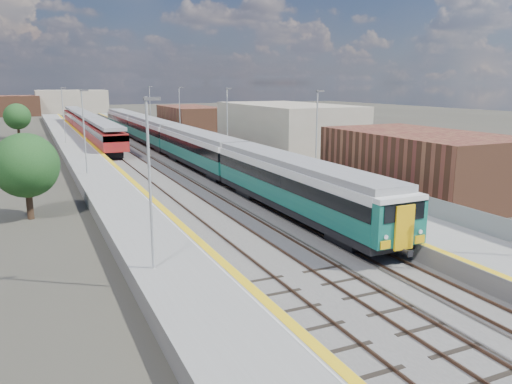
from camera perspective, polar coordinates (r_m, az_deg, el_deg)
ground at (r=65.23m, az=-11.25°, el=4.13°), size 320.00×320.00×0.00m
ballast_bed at (r=67.19m, az=-13.62°, el=4.28°), size 10.50×155.00×0.06m
tracks at (r=68.92m, az=-13.41°, el=4.55°), size 8.96×160.00×0.17m
platform_right at (r=68.91m, az=-7.47°, el=5.14°), size 4.70×155.00×8.52m
platform_left at (r=66.19m, az=-19.43°, el=4.23°), size 4.30×155.00×8.52m
buildings at (r=151.54m, az=-26.39°, el=11.72°), size 72.00×185.50×40.00m
green_train at (r=63.40m, az=-9.60°, el=6.13°), size 3.07×85.31×3.38m
red_train at (r=90.84m, az=-18.77°, el=7.41°), size 3.02×61.28×3.82m
tree_a at (r=36.60m, az=-24.81°, el=2.75°), size 4.32×4.32×5.85m
tree_c at (r=92.09m, az=-25.63°, el=7.78°), size 4.28×4.28×5.80m
tree_d at (r=89.19m, az=-1.05°, el=8.66°), size 3.91×3.91×5.30m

